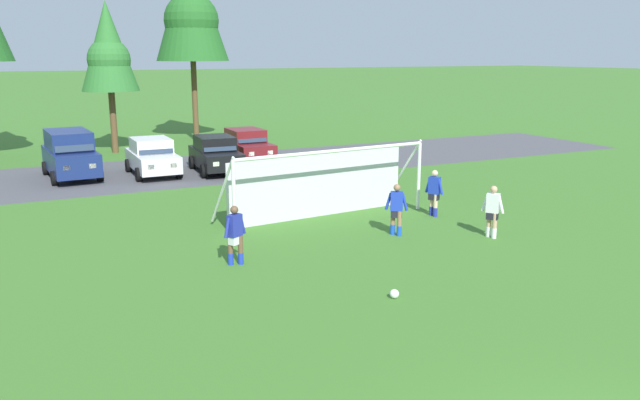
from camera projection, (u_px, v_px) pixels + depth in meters
name	position (u px, v px, depth m)	size (l,w,h in m)	color
ground_plane	(247.00, 224.00, 21.45)	(400.00, 400.00, 0.00)	#3D7028
parking_lot_strip	(171.00, 171.00, 30.92)	(52.00, 8.40, 0.01)	#4C4C51
soccer_ball	(394.00, 294.00, 14.91)	(0.22, 0.22, 0.22)	white
soccer_goal	(322.00, 181.00, 21.98)	(7.57, 2.63, 2.57)	white
player_striker_near	(235.00, 235.00, 17.14)	(0.72, 0.39, 1.64)	brown
player_midfield_center	(492.00, 212.00, 19.68)	(0.44, 0.69, 1.64)	tan
player_defender_far	(396.00, 210.00, 19.92)	(0.63, 0.52, 1.64)	#936B4C
player_winger_left	(434.00, 193.00, 22.28)	(0.40, 0.72, 1.64)	beige
parked_car_slot_far_left	(70.00, 154.00, 29.04)	(2.36, 4.71, 2.16)	navy
parked_car_slot_left	(152.00, 157.00, 29.78)	(2.04, 4.20, 1.72)	silver
parked_car_slot_center_left	(216.00, 154.00, 30.56)	(2.24, 4.30, 1.72)	black
parked_car_slot_center	(247.00, 145.00, 33.40)	(2.05, 4.21, 1.72)	maroon
tree_mid_left	(108.00, 50.00, 35.38)	(3.16, 3.16, 8.42)	brown
tree_center_back	(191.00, 7.00, 40.14)	(4.59, 4.59, 12.23)	brown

